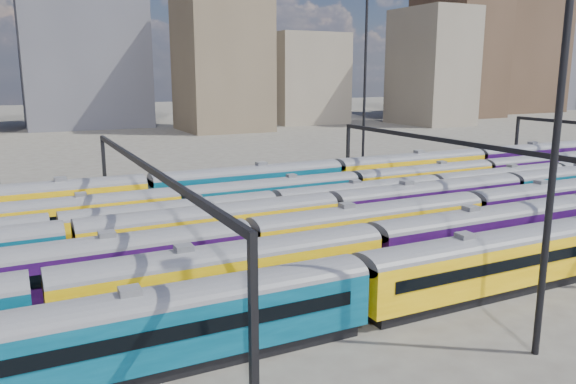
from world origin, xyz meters
name	(u,v)px	position (x,y,z in m)	size (l,w,h in m)	color
ground	(372,235)	(0.00, 0.00, 0.00)	(500.00, 500.00, 0.00)	#47433C
rake_0	(491,256)	(-1.14, -15.00, 2.64)	(101.83, 2.98, 5.02)	black
rake_1	(372,247)	(-7.00, -10.00, 2.70)	(125.18, 3.05, 5.14)	black
rake_2	(249,241)	(-14.04, -5.00, 2.68)	(124.37, 3.03, 5.11)	black
rake_3	(332,211)	(-4.28, 0.00, 2.73)	(126.53, 3.09, 5.20)	black
rake_4	(360,196)	(1.94, 5.00, 2.40)	(130.27, 2.72, 4.57)	black
rake_5	(354,185)	(4.46, 10.00, 2.47)	(114.56, 2.80, 4.69)	black
rake_6	(337,174)	(5.31, 15.00, 2.84)	(131.34, 3.20, 5.40)	black
gantry_1	(145,179)	(-20.00, 0.00, 6.79)	(0.35, 40.35, 8.03)	black
gantry_2	(461,154)	(10.00, 0.00, 6.79)	(0.35, 40.35, 8.03)	black
mast_2	(562,80)	(-5.00, -22.00, 13.97)	(1.40, 0.50, 25.60)	black
mast_3	(365,76)	(15.00, 24.00, 13.97)	(1.40, 0.50, 25.60)	black
skyline	(453,53)	(104.75, 105.73, 20.83)	(399.22, 60.48, 50.03)	#665B4C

